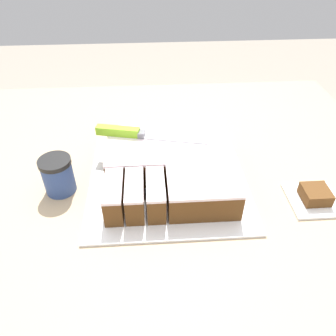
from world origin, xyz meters
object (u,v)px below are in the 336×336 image
Objects in this scene: brownie at (315,194)px; coffee_cup at (58,175)px; cake_board at (168,180)px; cake at (169,167)px; knife at (128,133)px.

coffee_cup is at bearing 172.56° from brownie.
cake_board is 1.29× the size of cake.
coffee_cup is at bearing -176.05° from cake.
cake reaches higher than brownie.
brownie is (0.60, -0.08, -0.03)m from coffee_cup.
cake is 0.26m from coffee_cup.
brownie is at bearing -7.44° from coffee_cup.
brownie is at bearing -15.50° from cake_board.
cake_board is 4.23× the size of coffee_cup.
cake is at bearing 3.95° from coffee_cup.
brownie is at bearing -11.19° from knife.
cake is at bearing 163.87° from brownie.
cake_board is 0.04m from cake.
cake is (0.00, 0.00, 0.04)m from cake_board.
knife reaches higher than cake.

